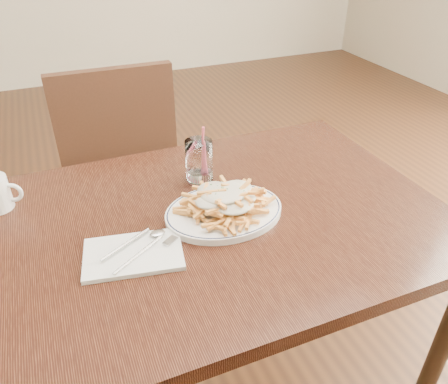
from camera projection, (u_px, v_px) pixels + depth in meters
name	position (u px, v px, depth m)	size (l,w,h in m)	color
table	(208.00, 241.00, 1.14)	(1.20, 0.80, 0.75)	black
chair_far	(119.00, 160.00, 1.79)	(0.44, 0.44, 0.95)	#311B10
fries_plate	(224.00, 212.00, 1.10)	(0.37, 0.34, 0.02)	white
loaded_fries	(224.00, 197.00, 1.07)	(0.26, 0.23, 0.07)	gold
napkin	(133.00, 254.00, 0.97)	(0.22, 0.14, 0.01)	silver
cutlery	(132.00, 250.00, 0.97)	(0.18, 0.16, 0.01)	silver
water_glass	(199.00, 163.00, 1.22)	(0.08, 0.08, 0.17)	white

